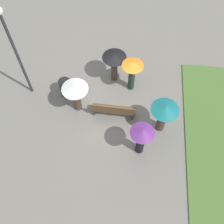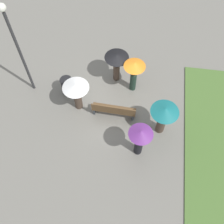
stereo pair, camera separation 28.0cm
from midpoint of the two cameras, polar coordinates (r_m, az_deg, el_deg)
The scene contains 9 objects.
ground_plane at distance 13.56m, azimuth -0.63°, elevation 3.00°, with size 90.00×90.00×0.00m, color slate.
park_bench at distance 12.62m, azimuth -0.34°, elevation 0.38°, with size 2.00×0.50×0.90m.
lamp_post at distance 12.08m, azimuth -20.13°, elevation 12.64°, with size 0.32×0.32×4.93m.
trash_bin at distance 13.50m, azimuth -10.00°, elevation 4.88°, with size 0.58×0.58×0.96m.
crowd_person_teal at distance 11.75m, azimuth 9.86°, elevation -0.18°, with size 1.18×1.18×1.80m.
crowd_person_white at distance 12.35m, azimuth -8.07°, elevation 3.95°, with size 1.16×1.16×1.69m.
crowd_person_purple at distance 11.11m, azimuth 5.33°, elevation -5.04°, with size 0.98×0.98×1.88m.
crowd_person_orange at distance 12.82m, azimuth 3.54°, elevation 8.63°, with size 0.99×0.99×1.89m.
crowd_person_black at distance 13.23m, azimuth -0.14°, elevation 10.34°, with size 1.13×1.13×1.74m.
Camera 1 is at (-0.70, 7.51, 11.28)m, focal length 45.00 mm.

